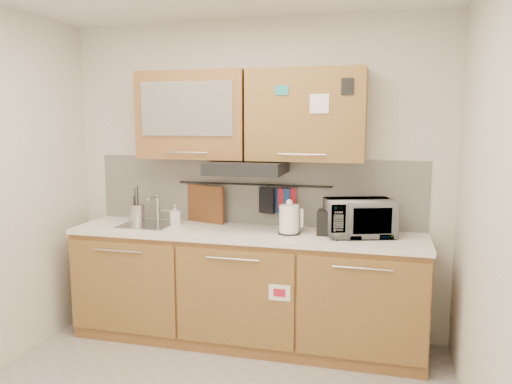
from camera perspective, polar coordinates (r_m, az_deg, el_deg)
The scene contains 18 objects.
wall_back at distance 4.20m, azimuth -0.15°, elevation 1.49°, with size 3.20×3.20×0.00m, color silver.
wall_right at distance 2.63m, azimuth 26.18°, elevation -3.36°, with size 3.00×3.00×0.00m, color silver.
base_cabinet at distance 4.11m, azimuth -1.25°, elevation -11.49°, with size 2.80×0.64×0.88m.
countertop at distance 3.97m, azimuth -1.29°, elevation -4.76°, with size 2.82×0.62×0.04m, color white.
backsplash at distance 4.20m, azimuth -0.19°, elevation 0.11°, with size 2.80×0.02×0.56m, color silver.
upper_cabinets at distance 4.00m, azimuth -0.87°, elevation 8.77°, with size 1.82×0.37×0.70m.
range_hood at distance 3.94m, azimuth -1.07°, elevation 2.81°, with size 0.60×0.46×0.10m, color black.
sink at distance 4.29m, azimuth -12.22°, elevation -3.65°, with size 0.42×0.40×0.26m.
utensil_rail at distance 4.15m, azimuth -0.32°, elevation 0.86°, with size 0.02×0.02×1.30m, color black.
utensil_crock at distance 4.40m, azimuth -13.43°, elevation -2.36°, with size 0.16×0.16×0.32m.
kettle at distance 3.86m, azimuth 3.83°, elevation -3.23°, with size 0.20×0.20×0.27m.
toaster at distance 3.86m, azimuth 8.92°, elevation -3.47°, with size 0.25×0.15×0.19m.
microwave at distance 3.86m, azimuth 11.72°, elevation -2.90°, with size 0.50×0.34×0.28m, color #999999.
soap_bottle at distance 4.25m, azimuth -9.25°, elevation -2.56°, with size 0.08×0.08×0.17m, color #999999.
cutting_board at distance 4.30m, azimuth -5.77°, elevation -2.24°, with size 0.37×0.03×0.45m, color brown.
oven_mitt at distance 4.10m, azimuth 3.11°, elevation -1.00°, with size 0.12×0.03×0.21m, color navy.
dark_pouch at distance 4.13m, azimuth 1.27°, elevation -0.96°, with size 0.14×0.04×0.21m, color black.
pot_holder at distance 4.09m, azimuth 3.55°, elevation -0.80°, with size 0.14×0.02×0.18m, color red.
Camera 1 is at (1.06, -2.53, 1.79)m, focal length 35.00 mm.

